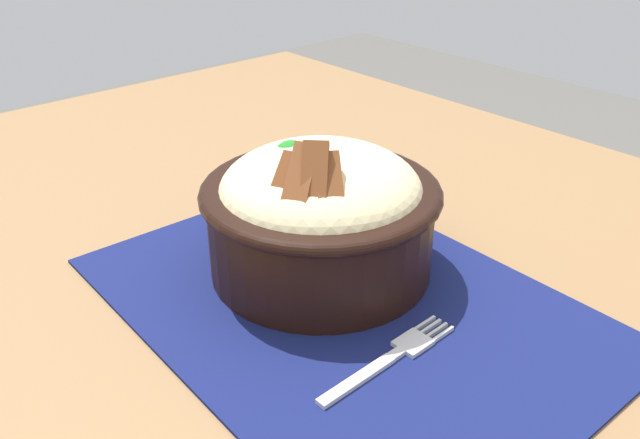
{
  "coord_description": "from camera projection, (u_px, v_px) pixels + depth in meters",
  "views": [
    {
      "loc": [
        0.31,
        -0.34,
        1.06
      ],
      "look_at": [
        -0.07,
        -0.0,
        0.79
      ],
      "focal_mm": 37.61,
      "sensor_mm": 36.0,
      "label": 1
    }
  ],
  "objects": [
    {
      "name": "table",
      "position": [
        375.0,
        357.0,
        0.58
      ],
      "size": [
        1.4,
        0.94,
        0.74
      ],
      "color": "olive",
      "rests_on": "ground_plane"
    },
    {
      "name": "bowl",
      "position": [
        320.0,
        211.0,
        0.57
      ],
      "size": [
        0.22,
        0.22,
        0.14
      ],
      "color": "black",
      "rests_on": "placemat"
    },
    {
      "name": "placemat",
      "position": [
        343.0,
        303.0,
        0.56
      ],
      "size": [
        0.43,
        0.31,
        0.0
      ],
      "primitive_type": "cube",
      "rotation": [
        0.0,
        0.0,
        -0.03
      ],
      "color": "#11194C",
      "rests_on": "table"
    },
    {
      "name": "fork",
      "position": [
        393.0,
        356.0,
        0.49
      ],
      "size": [
        0.02,
        0.13,
        0.0
      ],
      "color": "silver",
      "rests_on": "placemat"
    }
  ]
}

